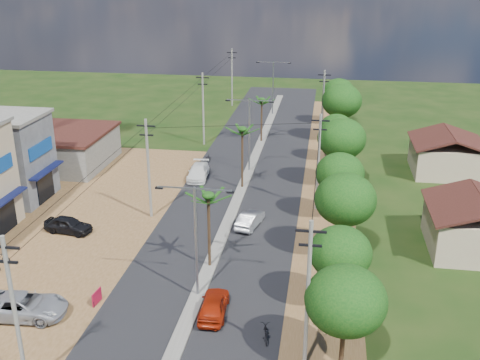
# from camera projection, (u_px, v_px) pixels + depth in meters

# --- Properties ---
(ground) EXTENTS (160.00, 160.00, 0.00)m
(ground) POSITION_uv_depth(u_px,v_px,m) (198.00, 296.00, 38.09)
(ground) COLOR black
(ground) RESTS_ON ground
(road) EXTENTS (12.00, 110.00, 0.04)m
(road) POSITION_uv_depth(u_px,v_px,m) (234.00, 208.00, 51.92)
(road) COLOR black
(road) RESTS_ON ground
(median) EXTENTS (1.00, 90.00, 0.18)m
(median) POSITION_uv_depth(u_px,v_px,m) (239.00, 195.00, 54.66)
(median) COLOR #605E56
(median) RESTS_ON ground
(dirt_lot_west) EXTENTS (18.00, 46.00, 0.04)m
(dirt_lot_west) POSITION_uv_depth(u_px,v_px,m) (47.00, 230.00, 47.63)
(dirt_lot_west) COLOR brown
(dirt_lot_west) RESTS_ON ground
(dirt_shoulder_east) EXTENTS (5.00, 90.00, 0.03)m
(dirt_shoulder_east) POSITION_uv_depth(u_px,v_px,m) (327.00, 214.00, 50.69)
(dirt_shoulder_east) COLOR brown
(dirt_shoulder_east) RESTS_ON ground
(shophouse_grey) EXTENTS (9.00, 6.40, 8.30)m
(shophouse_grey) POSITION_uv_depth(u_px,v_px,m) (2.00, 157.00, 52.69)
(shophouse_grey) COLOR #4A4C51
(shophouse_grey) RESTS_ON ground
(low_shed) EXTENTS (10.40, 10.40, 3.95)m
(low_shed) POSITION_uv_depth(u_px,v_px,m) (62.00, 148.00, 62.56)
(low_shed) COLOR #605E56
(low_shed) RESTS_ON ground
(house_east_near) EXTENTS (7.60, 7.50, 4.60)m
(house_east_near) POSITION_uv_depth(u_px,v_px,m) (477.00, 222.00, 43.57)
(house_east_near) COLOR tan
(house_east_near) RESTS_ON ground
(house_east_far) EXTENTS (7.60, 7.50, 4.60)m
(house_east_far) POSITION_uv_depth(u_px,v_px,m) (447.00, 151.00, 60.03)
(house_east_far) COLOR tan
(house_east_far) RESTS_ON ground
(tree_east_a) EXTENTS (4.40, 4.40, 6.37)m
(tree_east_a) POSITION_uv_depth(u_px,v_px,m) (346.00, 301.00, 29.58)
(tree_east_a) COLOR black
(tree_east_a) RESTS_ON ground
(tree_east_b) EXTENTS (4.00, 4.00, 5.83)m
(tree_east_b) POSITION_uv_depth(u_px,v_px,m) (340.00, 253.00, 35.27)
(tree_east_b) COLOR black
(tree_east_b) RESTS_ON ground
(tree_east_c) EXTENTS (4.60, 4.60, 6.83)m
(tree_east_c) POSITION_uv_depth(u_px,v_px,m) (345.00, 199.00, 41.41)
(tree_east_c) COLOR black
(tree_east_c) RESTS_ON ground
(tree_east_d) EXTENTS (4.20, 4.20, 6.13)m
(tree_east_d) POSITION_uv_depth(u_px,v_px,m) (340.00, 173.00, 48.09)
(tree_east_d) COLOR black
(tree_east_d) RESTS_ON ground
(tree_east_e) EXTENTS (4.80, 4.80, 7.14)m
(tree_east_e) POSITION_uv_depth(u_px,v_px,m) (342.00, 139.00, 55.18)
(tree_east_e) COLOR black
(tree_east_e) RESTS_ON ground
(tree_east_f) EXTENTS (3.80, 3.80, 5.52)m
(tree_east_f) POSITION_uv_depth(u_px,v_px,m) (336.00, 128.00, 63.04)
(tree_east_f) COLOR black
(tree_east_f) RESTS_ON ground
(tree_east_g) EXTENTS (5.00, 5.00, 7.38)m
(tree_east_g) POSITION_uv_depth(u_px,v_px,m) (342.00, 101.00, 69.85)
(tree_east_g) COLOR black
(tree_east_g) RESTS_ON ground
(tree_east_h) EXTENTS (4.40, 4.40, 6.52)m
(tree_east_h) POSITION_uv_depth(u_px,v_px,m) (339.00, 92.00, 77.49)
(tree_east_h) COLOR black
(tree_east_h) RESTS_ON ground
(palm_median_near) EXTENTS (2.00, 2.00, 6.15)m
(palm_median_near) POSITION_uv_depth(u_px,v_px,m) (208.00, 199.00, 39.80)
(palm_median_near) COLOR black
(palm_median_near) RESTS_ON ground
(palm_median_mid) EXTENTS (2.00, 2.00, 6.55)m
(palm_median_mid) POSITION_uv_depth(u_px,v_px,m) (242.00, 132.00, 54.43)
(palm_median_mid) COLOR black
(palm_median_mid) RESTS_ON ground
(palm_median_far) EXTENTS (2.00, 2.00, 5.85)m
(palm_median_far) POSITION_uv_depth(u_px,v_px,m) (262.00, 102.00, 69.42)
(palm_median_far) COLOR black
(palm_median_far) RESTS_ON ground
(streetlight_near) EXTENTS (5.10, 0.18, 8.00)m
(streetlight_near) POSITION_uv_depth(u_px,v_px,m) (196.00, 233.00, 36.38)
(streetlight_near) COLOR gray
(streetlight_near) RESTS_ON ground
(streetlight_mid) EXTENTS (5.10, 0.18, 8.00)m
(streetlight_mid) POSITION_uv_depth(u_px,v_px,m) (249.00, 129.00, 59.44)
(streetlight_mid) COLOR gray
(streetlight_mid) RESTS_ON ground
(streetlight_far) EXTENTS (5.10, 0.18, 8.00)m
(streetlight_far) POSITION_uv_depth(u_px,v_px,m) (273.00, 83.00, 82.50)
(streetlight_far) COLOR gray
(streetlight_far) RESTS_ON ground
(utility_pole_w_a) EXTENTS (1.60, 0.24, 9.00)m
(utility_pole_w_a) POSITION_uv_depth(u_px,v_px,m) (15.00, 312.00, 28.18)
(utility_pole_w_a) COLOR #605E56
(utility_pole_w_a) RESTS_ON ground
(utility_pole_w_b) EXTENTS (1.60, 0.24, 9.00)m
(utility_pole_w_b) POSITION_uv_depth(u_px,v_px,m) (148.00, 167.00, 48.47)
(utility_pole_w_b) COLOR #605E56
(utility_pole_w_b) RESTS_ON ground
(utility_pole_w_c) EXTENTS (1.60, 0.24, 9.00)m
(utility_pole_w_c) POSITION_uv_depth(u_px,v_px,m) (203.00, 107.00, 68.77)
(utility_pole_w_c) COLOR #605E56
(utility_pole_w_c) RESTS_ON ground
(utility_pole_w_d) EXTENTS (1.60, 0.24, 9.00)m
(utility_pole_w_d) POSITION_uv_depth(u_px,v_px,m) (232.00, 76.00, 88.14)
(utility_pole_w_d) COLOR #605E56
(utility_pole_w_d) RESTS_ON ground
(utility_pole_e_a) EXTENTS (1.60, 0.24, 9.00)m
(utility_pole_e_a) POSITION_uv_depth(u_px,v_px,m) (308.00, 293.00, 29.77)
(utility_pole_e_a) COLOR #605E56
(utility_pole_e_a) RESTS_ON ground
(utility_pole_e_b) EXTENTS (1.60, 0.24, 9.00)m
(utility_pole_e_b) POSITION_uv_depth(u_px,v_px,m) (318.00, 160.00, 50.06)
(utility_pole_e_b) COLOR #605E56
(utility_pole_e_b) RESTS_ON ground
(utility_pole_e_c) EXTENTS (1.60, 0.24, 9.00)m
(utility_pole_e_c) POSITION_uv_depth(u_px,v_px,m) (323.00, 104.00, 70.36)
(utility_pole_e_c) COLOR #605E56
(utility_pole_e_c) RESTS_ON ground
(car_red_near) EXTENTS (1.84, 4.21, 1.41)m
(car_red_near) POSITION_uv_depth(u_px,v_px,m) (214.00, 305.00, 35.85)
(car_red_near) COLOR #941C08
(car_red_near) RESTS_ON ground
(car_silver_mid) EXTENTS (2.22, 4.16, 1.30)m
(car_silver_mid) POSITION_uv_depth(u_px,v_px,m) (250.00, 220.00, 48.02)
(car_silver_mid) COLOR #999CA1
(car_silver_mid) RESTS_ON ground
(car_white_far) EXTENTS (2.32, 4.95, 1.40)m
(car_white_far) POSITION_uv_depth(u_px,v_px,m) (198.00, 172.00, 58.94)
(car_white_far) COLOR silver
(car_white_far) RESTS_ON ground
(car_parked_silver) EXTENTS (5.81, 3.03, 1.56)m
(car_parked_silver) POSITION_uv_depth(u_px,v_px,m) (23.00, 306.00, 35.62)
(car_parked_silver) COLOR #999CA1
(car_parked_silver) RESTS_ON ground
(car_parked_dark) EXTENTS (4.24, 2.16, 1.38)m
(car_parked_dark) POSITION_uv_depth(u_px,v_px,m) (68.00, 225.00, 46.94)
(car_parked_dark) COLOR black
(car_parked_dark) RESTS_ON ground
(moto_rider_east) EXTENTS (0.86, 1.78, 0.90)m
(moto_rider_east) POSITION_uv_depth(u_px,v_px,m) (266.00, 333.00, 33.53)
(moto_rider_east) COLOR black
(moto_rider_east) RESTS_ON ground
(moto_rider_west_a) EXTENTS (1.05, 1.93, 0.96)m
(moto_rider_west_a) POSITION_uv_depth(u_px,v_px,m) (200.00, 172.00, 59.65)
(moto_rider_west_a) COLOR black
(moto_rider_west_a) RESTS_ON ground
(moto_rider_west_b) EXTENTS (0.81, 1.69, 0.98)m
(moto_rider_west_b) POSITION_uv_depth(u_px,v_px,m) (208.00, 160.00, 63.37)
(moto_rider_west_b) COLOR black
(moto_rider_west_b) RESTS_ON ground
(roadside_sign) EXTENTS (0.20, 1.16, 0.96)m
(roadside_sign) POSITION_uv_depth(u_px,v_px,m) (97.00, 297.00, 37.12)
(roadside_sign) COLOR maroon
(roadside_sign) RESTS_ON ground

